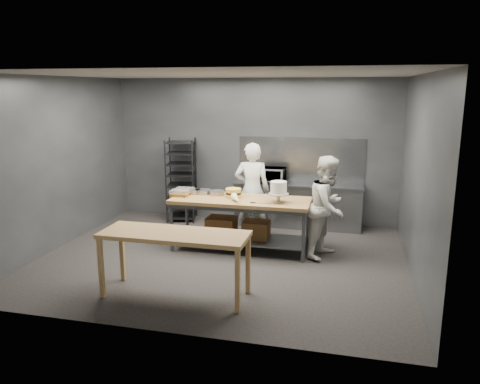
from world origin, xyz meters
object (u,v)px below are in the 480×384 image
object	(u,v)px
speed_rack	(181,181)
microwave	(272,175)
layer_cake	(233,193)
chef_behind	(252,190)
frosted_cake_stand	(279,189)
near_counter	(174,239)
work_table	(239,218)
chef_right	(328,207)

from	to	relation	value
speed_rack	microwave	world-z (taller)	speed_rack
speed_rack	layer_cake	world-z (taller)	speed_rack
chef_behind	speed_rack	bearing A→B (deg)	-31.80
chef_behind	frosted_cake_stand	xyz separation A→B (m)	(0.65, -0.90, 0.25)
near_counter	frosted_cake_stand	xyz separation A→B (m)	(1.10, 1.91, 0.34)
work_table	near_counter	size ratio (longest dim) A/B	1.20
chef_right	microwave	size ratio (longest dim) A/B	3.17
near_counter	layer_cake	world-z (taller)	layer_cake
layer_cake	chef_right	bearing A→B (deg)	-1.41
speed_rack	chef_behind	world-z (taller)	chef_behind
work_table	frosted_cake_stand	distance (m)	0.93
near_counter	chef_right	size ratio (longest dim) A/B	1.17
layer_cake	near_counter	bearing A→B (deg)	-97.57
near_counter	layer_cake	distance (m)	2.12
speed_rack	chef_behind	distance (m)	1.90
near_counter	frosted_cake_stand	world-z (taller)	frosted_cake_stand
near_counter	speed_rack	xyz separation A→B (m)	(-1.27, 3.62, 0.04)
chef_behind	near_counter	bearing A→B (deg)	74.10
speed_rack	microwave	bearing A→B (deg)	2.36
speed_rack	chef_behind	xyz separation A→B (m)	(1.72, -0.81, 0.05)
microwave	layer_cake	size ratio (longest dim) A/B	1.99
speed_rack	chef_behind	size ratio (longest dim) A/B	0.97
chef_right	frosted_cake_stand	distance (m)	0.88
work_table	layer_cake	bearing A→B (deg)	154.91
speed_rack	frosted_cake_stand	distance (m)	2.94
near_counter	layer_cake	bearing A→B (deg)	82.43
microwave	frosted_cake_stand	xyz separation A→B (m)	(0.43, -1.79, 0.10)
near_counter	work_table	bearing A→B (deg)	79.27
chef_behind	layer_cake	size ratio (longest dim) A/B	6.66
near_counter	speed_rack	distance (m)	3.83
microwave	layer_cake	xyz separation A→B (m)	(-0.40, -1.60, -0.05)
near_counter	microwave	bearing A→B (deg)	79.63
speed_rack	frosted_cake_stand	world-z (taller)	speed_rack
microwave	frosted_cake_stand	size ratio (longest dim) A/B	1.50
speed_rack	near_counter	bearing A→B (deg)	-70.68
frosted_cake_stand	chef_behind	bearing A→B (deg)	125.69
speed_rack	frosted_cake_stand	size ratio (longest dim) A/B	4.84
frosted_cake_stand	layer_cake	bearing A→B (deg)	167.09
near_counter	microwave	xyz separation A→B (m)	(0.68, 3.70, 0.24)
microwave	frosted_cake_stand	distance (m)	1.84
near_counter	microwave	world-z (taller)	microwave
near_counter	frosted_cake_stand	bearing A→B (deg)	59.95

